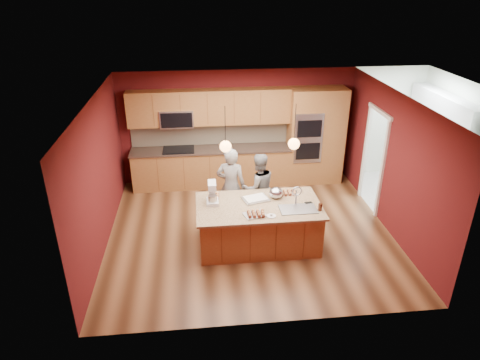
{
  "coord_description": "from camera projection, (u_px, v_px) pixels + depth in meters",
  "views": [
    {
      "loc": [
        -0.96,
        -7.18,
        4.61
      ],
      "look_at": [
        -0.21,
        -0.1,
        1.19
      ],
      "focal_mm": 32.0,
      "sensor_mm": 36.0,
      "label": 1
    }
  ],
  "objects": [
    {
      "name": "person_left",
      "position": [
        231.0,
        186.0,
        8.54
      ],
      "size": [
        0.67,
        0.53,
        1.61
      ],
      "primitive_type": "imported",
      "rotation": [
        0.0,
        0.0,
        2.87
      ],
      "color": "black",
      "rests_on": "floor"
    },
    {
      "name": "doorway_trim",
      "position": [
        373.0,
        161.0,
        9.05
      ],
      "size": [
        0.08,
        1.11,
        2.2
      ],
      "primitive_type": null,
      "color": "white",
      "rests_on": "wall_right"
    },
    {
      "name": "sheet_cake",
      "position": [
        256.0,
        199.0,
        7.94
      ],
      "size": [
        0.54,
        0.46,
        0.05
      ],
      "rotation": [
        0.0,
        0.0,
        0.28
      ],
      "color": "silver",
      "rests_on": "island"
    },
    {
      "name": "stand_mixer",
      "position": [
        212.0,
        194.0,
        7.76
      ],
      "size": [
        0.23,
        0.31,
        0.42
      ],
      "rotation": [
        0.0,
        0.0,
        -0.02
      ],
      "color": "silver",
      "rests_on": "island"
    },
    {
      "name": "cabinet_run",
      "position": [
        209.0,
        146.0,
        10.05
      ],
      "size": [
        3.74,
        0.64,
        2.3
      ],
      "color": "brown",
      "rests_on": "floor"
    },
    {
      "name": "person_right",
      "position": [
        258.0,
        188.0,
        8.62
      ],
      "size": [
        0.82,
        0.71,
        1.47
      ],
      "primitive_type": "imported",
      "rotation": [
        0.0,
        0.0,
        3.37
      ],
      "color": "slate",
      "rests_on": "floor"
    },
    {
      "name": "mixing_bowl",
      "position": [
        276.0,
        193.0,
        7.98
      ],
      "size": [
        0.26,
        0.26,
        0.22
      ],
      "primitive_type": "ellipsoid",
      "color": "#BBBCC3",
      "rests_on": "island"
    },
    {
      "name": "tumbler",
      "position": [
        320.0,
        207.0,
        7.56
      ],
      "size": [
        0.07,
        0.07,
        0.14
      ],
      "primitive_type": "cylinder",
      "color": "#36190D",
      "rests_on": "island"
    },
    {
      "name": "ceiling",
      "position": [
        251.0,
        98.0,
        7.36
      ],
      "size": [
        5.5,
        5.5,
        0.0
      ],
      "primitive_type": "plane",
      "rotation": [
        3.14,
        0.0,
        0.0
      ],
      "color": "silver",
      "rests_on": "ground"
    },
    {
      "name": "plate",
      "position": [
        271.0,
        216.0,
        7.4
      ],
      "size": [
        0.16,
        0.16,
        0.01
      ],
      "primitive_type": "cylinder",
      "color": "silver",
      "rests_on": "island"
    },
    {
      "name": "phone",
      "position": [
        308.0,
        203.0,
        7.83
      ],
      "size": [
        0.15,
        0.09,
        0.01
      ],
      "primitive_type": "cube",
      "rotation": [
        0.0,
        0.0,
        0.13
      ],
      "color": "black",
      "rests_on": "island"
    },
    {
      "name": "floor",
      "position": [
        250.0,
        231.0,
        8.52
      ],
      "size": [
        5.5,
        5.5,
        0.0
      ],
      "primitive_type": "plane",
      "color": "#422614",
      "rests_on": "ground"
    },
    {
      "name": "cupcakes_rack",
      "position": [
        256.0,
        213.0,
        7.4
      ],
      "size": [
        0.32,
        0.24,
        0.07
      ],
      "primitive_type": null,
      "color": "#BF824D",
      "rests_on": "island"
    },
    {
      "name": "wall_back",
      "position": [
        237.0,
        127.0,
        10.18
      ],
      "size": [
        5.5,
        0.0,
        5.5
      ],
      "primitive_type": "plane",
      "rotation": [
        1.57,
        0.0,
        0.0
      ],
      "color": "#4F1112",
      "rests_on": "ground"
    },
    {
      "name": "cupcakes_right",
      "position": [
        287.0,
        192.0,
        8.15
      ],
      "size": [
        0.32,
        0.24,
        0.07
      ],
      "primitive_type": null,
      "color": "#BF824D",
      "rests_on": "island"
    },
    {
      "name": "wall_front",
      "position": [
        274.0,
        246.0,
        5.7
      ],
      "size": [
        5.5,
        0.0,
        5.5
      ],
      "primitive_type": "plane",
      "rotation": [
        -1.57,
        0.0,
        0.0
      ],
      "color": "#4F1112",
      "rests_on": "ground"
    },
    {
      "name": "dryer",
      "position": [
        418.0,
        166.0,
        10.11
      ],
      "size": [
        0.7,
        0.72,
        1.06
      ],
      "primitive_type": "cube",
      "rotation": [
        0.0,
        0.0,
        0.07
      ],
      "color": "silver",
      "rests_on": "floor"
    },
    {
      "name": "pendant_right",
      "position": [
        294.0,
        144.0,
        7.32
      ],
      "size": [
        0.2,
        0.2,
        0.8
      ],
      "color": "black",
      "rests_on": "ceiling"
    },
    {
      "name": "wall_left",
      "position": [
        99.0,
        176.0,
        7.68
      ],
      "size": [
        0.0,
        5.0,
        5.0
      ],
      "primitive_type": "plane",
      "rotation": [
        1.57,
        0.0,
        1.57
      ],
      "color": "#4F1112",
      "rests_on": "ground"
    },
    {
      "name": "wall_right",
      "position": [
        392.0,
        163.0,
        8.2
      ],
      "size": [
        0.0,
        5.0,
        5.0
      ],
      "primitive_type": "plane",
      "rotation": [
        1.57,
        0.0,
        -1.57
      ],
      "color": "#4F1112",
      "rests_on": "ground"
    },
    {
      "name": "oven_column",
      "position": [
        315.0,
        136.0,
        10.17
      ],
      "size": [
        1.3,
        0.62,
        2.3
      ],
      "color": "brown",
      "rests_on": "floor"
    },
    {
      "name": "laundry_room",
      "position": [
        444.0,
        112.0,
        9.17
      ],
      "size": [
        2.6,
        2.7,
        2.7
      ],
      "color": "#BBBBB4",
      "rests_on": "ground"
    },
    {
      "name": "washer",
      "position": [
        435.0,
        180.0,
        9.37
      ],
      "size": [
        0.69,
        0.71,
        1.1
      ],
      "primitive_type": "cube",
      "rotation": [
        0.0,
        0.0,
        -0.01
      ],
      "color": "silver",
      "rests_on": "floor"
    },
    {
      "name": "cupcakes_left",
      "position": [
        215.0,
        196.0,
        8.01
      ],
      "size": [
        0.16,
        0.24,
        0.07
      ],
      "primitive_type": null,
      "color": "#BF824D",
      "rests_on": "island"
    },
    {
      "name": "pendant_left",
      "position": [
        226.0,
        146.0,
        7.21
      ],
      "size": [
        0.2,
        0.2,
        0.8
      ],
      "color": "black",
      "rests_on": "ceiling"
    },
    {
      "name": "cooling_rack",
      "position": [
        255.0,
        215.0,
        7.44
      ],
      "size": [
        0.43,
        0.36,
        0.02
      ],
      "primitive_type": "cube",
      "rotation": [
        0.0,
        0.0,
        0.29
      ],
      "color": "#A3A5AA",
      "rests_on": "island"
    },
    {
      "name": "island",
      "position": [
        259.0,
        224.0,
        7.94
      ],
      "size": [
        2.27,
        1.28,
        1.22
      ],
      "color": "brown",
      "rests_on": "floor"
    }
  ]
}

